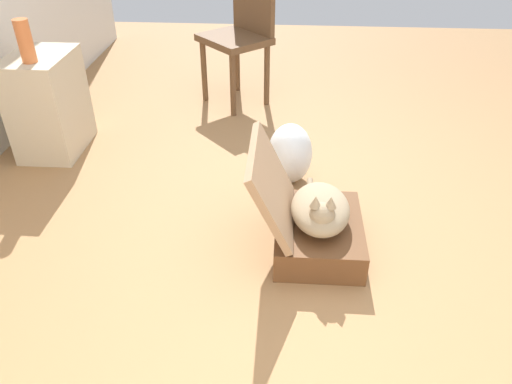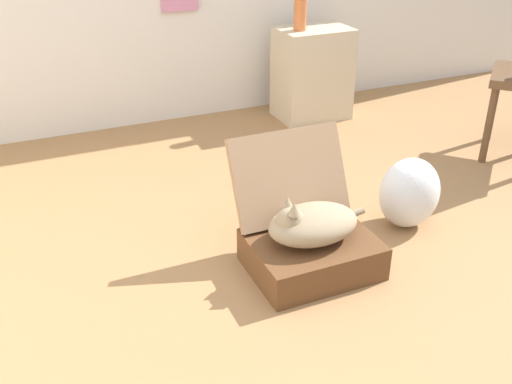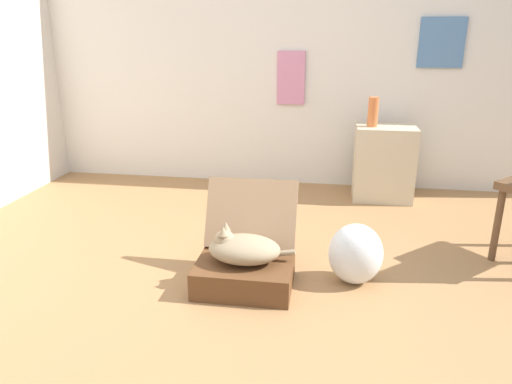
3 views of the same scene
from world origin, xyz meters
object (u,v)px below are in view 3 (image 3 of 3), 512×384
object	(u,v)px
side_table	(384,163)
plastic_bag_white	(356,254)
suitcase_base	(245,274)
vase_tall	(373,112)
cat	(243,248)

from	to	relation	value
side_table	plastic_bag_white	bearing A→B (deg)	-100.61
suitcase_base	vase_tall	world-z (taller)	vase_tall
cat	side_table	bearing A→B (deg)	61.52
suitcase_base	plastic_bag_white	distance (m)	0.65
cat	vase_tall	bearing A→B (deg)	64.58
plastic_bag_white	side_table	size ratio (longest dim) A/B	0.57
suitcase_base	cat	xyz separation A→B (m)	(-0.01, 0.00, 0.16)
suitcase_base	cat	distance (m)	0.16
suitcase_base	side_table	xyz separation A→B (m)	(0.91, 1.70, 0.24)
suitcase_base	cat	world-z (taller)	cat
cat	plastic_bag_white	xyz separation A→B (m)	(0.63, 0.15, -0.06)
vase_tall	suitcase_base	bearing A→B (deg)	-115.12
suitcase_base	vase_tall	bearing A→B (deg)	64.88
plastic_bag_white	side_table	bearing A→B (deg)	79.39
side_table	vase_tall	world-z (taller)	vase_tall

